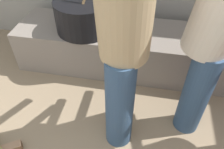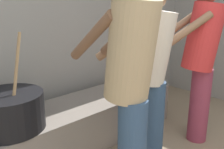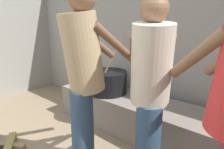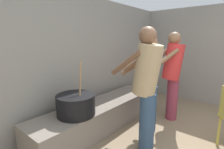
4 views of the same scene
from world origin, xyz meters
The scene contains 5 objects.
block_enclosure_rear centered at (0.00, 2.61, 1.11)m, with size 5.51×0.20×2.22m, color gray.
hearth_ledge centered at (0.15, 2.09, 0.22)m, with size 2.52×0.60×0.44m, color slate.
cooking_pot_main centered at (-0.42, 2.04, 0.58)m, with size 0.54×0.54×0.75m.
cook_in_tan_shirt centered at (0.07, 1.23, 0.94)m, with size 0.38×0.70×1.64m.
cook_in_cream_shirt centered at (0.59, 1.44, 0.88)m, with size 0.63×0.71×1.54m.
Camera 3 is at (1.29, 0.20, 1.33)m, focal length 31.09 mm.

